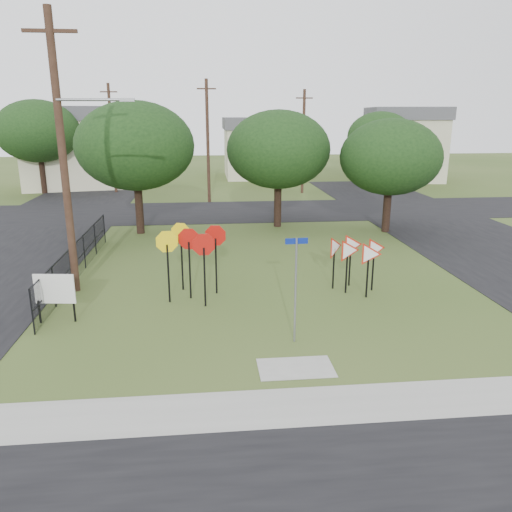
{
  "coord_description": "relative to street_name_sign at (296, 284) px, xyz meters",
  "views": [
    {
      "loc": [
        -2.26,
        -14.17,
        6.51
      ],
      "look_at": [
        -0.52,
        3.0,
        1.6
      ],
      "focal_mm": 35.0,
      "sensor_mm": 36.0,
      "label": 1
    }
  ],
  "objects": [
    {
      "name": "stop_sign_cluster",
      "position": [
        -3.07,
        4.02,
        0.14
      ],
      "size": [
        2.51,
        2.02,
        2.64
      ],
      "color": "black",
      "rests_on": "ground"
    },
    {
      "name": "tree_near_right",
      "position": [
        7.75,
        13.76,
        2.42
      ],
      "size": [
        5.6,
        5.6,
        6.33
      ],
      "color": "black",
      "rests_on": "ground"
    },
    {
      "name": "street_far",
      "position": [
        -0.25,
        20.76,
        -1.8
      ],
      "size": [
        60.0,
        8.0,
        0.02
      ],
      "primitive_type": "cube",
      "color": "black",
      "rests_on": "ground"
    },
    {
      "name": "ground",
      "position": [
        -0.25,
        0.76,
        -1.81
      ],
      "size": [
        140.0,
        140.0,
        0.0
      ],
      "primitive_type": "plane",
      "color": "#374C1C"
    },
    {
      "name": "yield_sign_cluster",
      "position": [
        3.0,
        4.14,
        -0.23
      ],
      "size": [
        2.24,
        1.52,
        2.13
      ],
      "color": "black",
      "rests_on": "ground"
    },
    {
      "name": "street_left",
      "position": [
        -12.25,
        10.76,
        -1.8
      ],
      "size": [
        8.0,
        50.0,
        0.02
      ],
      "primitive_type": "cube",
      "color": "black",
      "rests_on": "ground"
    },
    {
      "name": "street_name_sign",
      "position": [
        0.0,
        0.0,
        0.0
      ],
      "size": [
        0.65,
        0.06,
        3.17
      ],
      "color": "gray",
      "rests_on": "ground"
    },
    {
      "name": "info_board",
      "position": [
        -7.4,
        2.18,
        -0.72
      ],
      "size": [
        1.3,
        0.2,
        1.64
      ],
      "color": "black",
      "rests_on": "ground"
    },
    {
      "name": "far_pole_a",
      "position": [
        -2.25,
        24.76,
        2.79
      ],
      "size": [
        1.4,
        0.24,
        9.0
      ],
      "color": "#412A1E",
      "rests_on": "ground"
    },
    {
      "name": "house_right",
      "position": [
        17.75,
        36.76,
        1.84
      ],
      "size": [
        8.3,
        8.3,
        7.2
      ],
      "color": "beige",
      "rests_on": "ground"
    },
    {
      "name": "tree_near_left",
      "position": [
        -6.25,
        14.76,
        3.05
      ],
      "size": [
        6.4,
        6.4,
        7.27
      ],
      "color": "black",
      "rests_on": "ground"
    },
    {
      "name": "sidewalk",
      "position": [
        -0.25,
        -3.44,
        -1.8
      ],
      "size": [
        30.0,
        1.6,
        0.02
      ],
      "primitive_type": "cube",
      "color": "gray",
      "rests_on": "ground"
    },
    {
      "name": "house_left",
      "position": [
        -14.25,
        34.76,
        1.84
      ],
      "size": [
        10.58,
        8.88,
        7.2
      ],
      "color": "beige",
      "rests_on": "ground"
    },
    {
      "name": "planting_strip",
      "position": [
        -0.25,
        -4.64,
        -1.8
      ],
      "size": [
        30.0,
        0.8,
        0.02
      ],
      "primitive_type": "cube",
      "color": "#374C1C",
      "rests_on": "ground"
    },
    {
      "name": "utility_pole_main",
      "position": [
        -7.48,
        5.26,
        3.41
      ],
      "size": [
        3.55,
        0.33,
        10.0
      ],
      "color": "#412A1E",
      "rests_on": "ground"
    },
    {
      "name": "street_right",
      "position": [
        11.75,
        10.76,
        -1.8
      ],
      "size": [
        8.0,
        50.0,
        0.02
      ],
      "primitive_type": "cube",
      "color": "black",
      "rests_on": "ground"
    },
    {
      "name": "curb_pad",
      "position": [
        -0.25,
        -1.64,
        -1.8
      ],
      "size": [
        2.0,
        1.2,
        0.02
      ],
      "primitive_type": "cube",
      "color": "gray",
      "rests_on": "ground"
    },
    {
      "name": "fence_run",
      "position": [
        -7.85,
        7.01,
        -1.02
      ],
      "size": [
        0.05,
        11.55,
        1.5
      ],
      "color": "black",
      "rests_on": "ground"
    },
    {
      "name": "tree_far_right",
      "position": [
        13.75,
        32.76,
        2.73
      ],
      "size": [
        6.0,
        6.0,
        6.8
      ],
      "color": "black",
      "rests_on": "ground"
    },
    {
      "name": "tree_near_mid",
      "position": [
        1.75,
        15.76,
        2.73
      ],
      "size": [
        6.0,
        6.0,
        6.8
      ],
      "color": "black",
      "rests_on": "ground"
    },
    {
      "name": "far_pole_b",
      "position": [
        5.75,
        28.76,
        2.54
      ],
      "size": [
        1.4,
        0.24,
        8.5
      ],
      "color": "#412A1E",
      "rests_on": "ground"
    },
    {
      "name": "tree_far_left",
      "position": [
        -16.25,
        30.76,
        3.37
      ],
      "size": [
        6.8,
        6.8,
        7.73
      ],
      "color": "black",
      "rests_on": "ground"
    },
    {
      "name": "far_pole_c",
      "position": [
        -10.25,
        30.76,
        2.79
      ],
      "size": [
        1.4,
        0.24,
        9.0
      ],
      "color": "#412A1E",
      "rests_on": "ground"
    },
    {
      "name": "house_mid",
      "position": [
        3.75,
        40.76,
        1.34
      ],
      "size": [
        8.4,
        8.4,
        6.2
      ],
      "color": "beige",
      "rests_on": "ground"
    }
  ]
}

